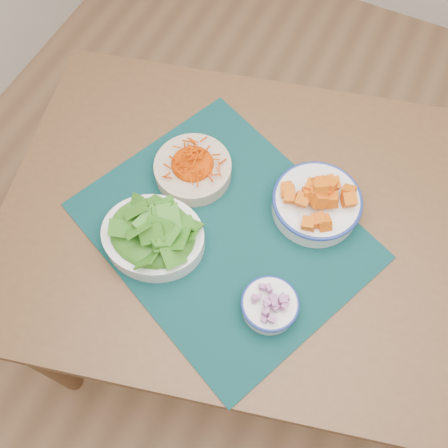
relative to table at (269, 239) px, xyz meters
The scene contains 7 objects.
ground 0.77m from the table, 42.53° to the right, with size 4.00×4.00×0.00m, color #AC7A53.
table is the anchor object (origin of this frame).
placemat 0.15m from the table, 142.15° to the right, with size 0.59×0.48×0.00m, color black.
carrot_bowl 0.26m from the table, behind, with size 0.23×0.23×0.07m.
squash_bowl 0.17m from the table, 42.29° to the left, with size 0.24×0.24×0.09m.
lettuce_bowl 0.31m from the table, 142.69° to the right, with size 0.26×0.23×0.10m.
onion_bowl 0.24m from the table, 69.05° to the right, with size 0.15×0.15×0.06m.
Camera 1 is at (-0.17, -0.24, 1.76)m, focal length 40.00 mm.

